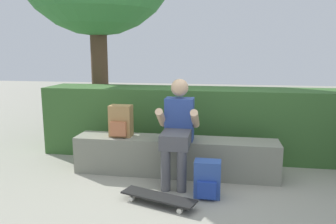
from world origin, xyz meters
The scene contains 7 objects.
ground_plane centered at (0.00, 0.00, 0.00)m, with size 24.00×24.00×0.00m, color gray.
bench_main centered at (0.00, 0.37, 0.23)m, with size 2.54×0.41×0.47m.
person_skater centered at (0.06, 0.16, 0.66)m, with size 0.49×0.62×1.22m.
skateboard_near_person centered at (-0.04, -0.51, 0.07)m, with size 0.82×0.44×0.09m.
backpack_on_bench centered at (-0.70, 0.36, 0.66)m, with size 0.28×0.23×0.40m.
backpack_on_ground centered at (0.44, -0.25, 0.19)m, with size 0.28×0.23×0.40m.
hedge_row centered at (0.18, 1.21, 0.50)m, with size 4.50×0.70×1.01m.
Camera 1 is at (0.59, -3.63, 1.55)m, focal length 35.66 mm.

